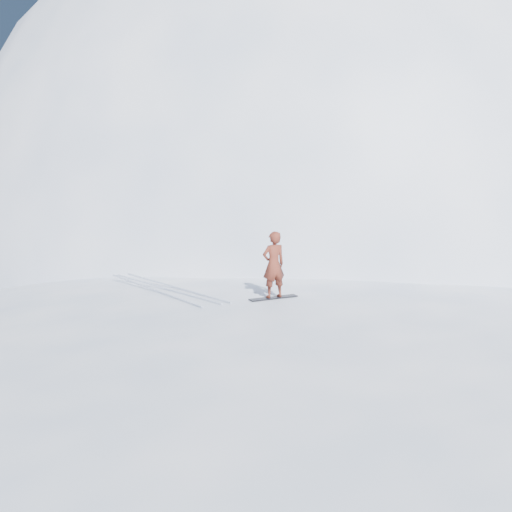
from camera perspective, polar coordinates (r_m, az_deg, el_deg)
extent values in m
plane|color=white|center=(12.85, 4.10, -17.88)|extent=(400.00, 400.00, 0.00)
ellipsoid|color=white|center=(15.66, 0.86, -12.93)|extent=(36.00, 28.00, 4.80)
ellipsoid|color=white|center=(45.91, 8.54, 1.05)|extent=(60.00, 56.00, 56.00)
ellipsoid|color=white|center=(34.30, -0.90, -1.27)|extent=(28.00, 24.00, 18.00)
ellipsoid|color=white|center=(17.12, -13.33, -11.28)|extent=(7.00, 6.30, 1.00)
ellipsoid|color=white|center=(19.95, 14.42, -8.50)|extent=(4.00, 3.60, 0.60)
cube|color=black|center=(14.40, 2.01, -4.78)|extent=(1.49, 0.38, 0.02)
imported|color=maroon|center=(14.21, 2.03, -0.99)|extent=(0.72, 0.50, 1.90)
cube|color=silver|center=(15.99, -11.89, -3.61)|extent=(0.90, 5.95, 0.04)
cube|color=silver|center=(16.10, -10.65, -3.49)|extent=(1.35, 5.87, 0.04)
cube|color=silver|center=(16.22, -9.51, -3.38)|extent=(1.24, 5.89, 0.04)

